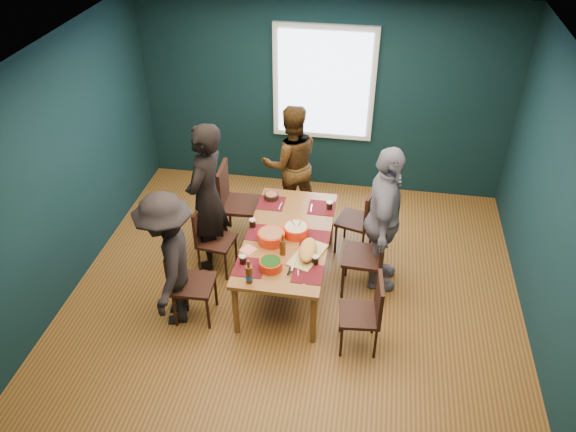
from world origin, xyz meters
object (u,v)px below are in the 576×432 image
object	(u,v)px
chair_right_near	(368,309)
bowl_herbs	(271,264)
chair_left_far	(233,197)
person_far_left	(207,198)
dining_table	(288,240)
chair_right_far	(362,216)
chair_right_mid	(372,251)
bowl_dumpling	(296,230)
person_back	(291,163)
bowl_salad	(271,237)
chair_left_mid	(210,234)
cutting_board	(308,251)
person_near_left	(169,260)
person_right	(384,220)
chair_left_near	(185,277)

from	to	relation	value
chair_right_near	bowl_herbs	distance (m)	1.06
chair_left_far	person_far_left	size ratio (longest dim) A/B	0.56
dining_table	chair_right_far	size ratio (longest dim) A/B	2.05
chair_right_far	bowl_herbs	size ratio (longest dim) A/B	3.76
chair_right_mid	chair_left_far	bearing A→B (deg)	159.18
bowl_dumpling	bowl_herbs	size ratio (longest dim) A/B	1.17
person_back	bowl_salad	xyz separation A→B (m)	(0.04, -1.51, -0.04)
chair_left_mid	cutting_board	xyz separation A→B (m)	(1.20, -0.43, 0.26)
chair_left_mid	person_near_left	distance (m)	0.90
chair_right_far	chair_left_mid	bearing A→B (deg)	-144.99
chair_left_far	bowl_dumpling	xyz separation A→B (m)	(0.90, -0.74, 0.16)
dining_table	person_far_left	size ratio (longest dim) A/B	1.00
person_far_left	chair_right_mid	bearing A→B (deg)	92.35
dining_table	cutting_board	size ratio (longest dim) A/B	2.85
chair_left_far	person_right	bearing A→B (deg)	-20.16
chair_left_near	bowl_salad	xyz separation A→B (m)	(0.81, 0.54, 0.22)
person_far_left	chair_left_mid	bearing A→B (deg)	23.90
person_far_left	bowl_dumpling	xyz separation A→B (m)	(1.06, -0.22, -0.16)
chair_left_far	person_far_left	distance (m)	0.62
person_back	person_near_left	distance (m)	2.28
bowl_salad	bowl_dumpling	size ratio (longest dim) A/B	1.08
chair_left_far	cutting_board	xyz separation A→B (m)	(1.08, -1.07, 0.16)
dining_table	chair_left_far	xyz separation A→B (m)	(-0.82, 0.77, -0.03)
person_far_left	person_back	bearing A→B (deg)	154.03
chair_left_far	bowl_salad	distance (m)	1.13
chair_left_mid	person_near_left	size ratio (longest dim) A/B	0.55
chair_left_mid	person_right	xyz separation A→B (m)	(1.95, 0.08, 0.38)
chair_right_near	bowl_herbs	bearing A→B (deg)	161.78
bowl_herbs	cutting_board	xyz separation A→B (m)	(0.34, 0.26, 0.01)
person_right	cutting_board	size ratio (longest dim) A/B	2.73
person_right	chair_left_far	bearing A→B (deg)	72.50
chair_left_near	chair_right_far	size ratio (longest dim) A/B	1.03
dining_table	chair_left_near	xyz separation A→B (m)	(-0.97, -0.67, -0.09)
chair_left_mid	bowl_salad	distance (m)	0.86
bowl_dumpling	person_back	bearing A→B (deg)	101.68
person_near_left	bowl_dumpling	bearing A→B (deg)	110.38
bowl_herbs	bowl_salad	bearing A→B (deg)	100.27
person_back	person_right	world-z (taller)	person_right
person_far_left	person_near_left	distance (m)	0.99
person_near_left	bowl_dumpling	distance (m)	1.40
chair_right_near	person_near_left	size ratio (longest dim) A/B	0.56
chair_right_mid	cutting_board	size ratio (longest dim) A/B	1.54
bowl_salad	bowl_herbs	xyz separation A→B (m)	(0.08, -0.43, -0.01)
person_far_left	person_near_left	bearing A→B (deg)	1.51
chair_left_mid	chair_right_far	distance (m)	1.82
chair_left_near	chair_right_far	world-z (taller)	chair_left_near
bowl_herbs	chair_right_near	bearing A→B (deg)	-12.54
chair_left_far	chair_right_far	xyz separation A→B (m)	(1.59, -0.02, -0.08)
person_near_left	person_back	bearing A→B (deg)	144.71
chair_left_mid	chair_right_near	size ratio (longest dim) A/B	0.99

